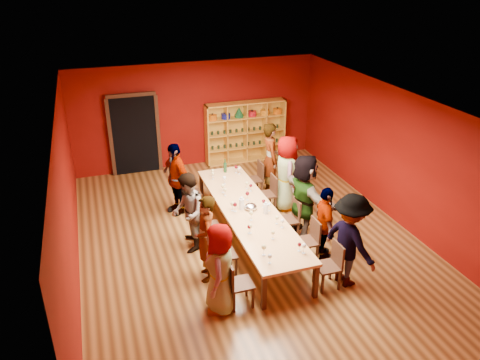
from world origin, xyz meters
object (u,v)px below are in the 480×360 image
person_left_4 (176,179)px  chair_person_right_4 (256,177)px  person_right_2 (304,196)px  person_left_1 (206,239)px  shelving_unit (245,129)px  wine_bottle (225,167)px  chair_person_right_1 (310,238)px  person_right_3 (286,173)px  person_right_4 (270,159)px  person_left_0 (220,269)px  chair_person_left_0 (236,282)px  person_right_0 (350,240)px  chair_person_left_1 (221,252)px  chair_person_right_0 (332,263)px  person_left_2 (188,213)px  person_right_1 (325,224)px  chair_person_right_3 (269,192)px  spittoon_bowl (251,207)px  chair_person_left_2 (206,224)px  chair_person_right_2 (291,217)px  tasting_table (249,211)px  chair_person_left_4 (189,191)px

person_left_4 → chair_person_right_4: bearing=77.5°
person_left_4 → person_right_2: size_ratio=0.92×
person_left_1 → chair_person_right_4: person_left_1 is taller
shelving_unit → wine_bottle: (-1.31, -2.33, -0.10)m
chair_person_right_1 → person_right_3: size_ratio=0.48×
person_right_3 → person_right_4: size_ratio=0.97×
person_left_0 → shelving_unit: bearing=178.1°
chair_person_left_0 → person_right_0: bearing=-0.7°
person_left_0 → chair_person_left_1: size_ratio=1.85×
person_left_0 → chair_person_right_4: size_ratio=1.85×
person_right_3 → person_right_4: bearing=14.8°
person_left_4 → wine_bottle: bearing=81.5°
chair_person_right_0 → person_left_2: bearing=136.8°
person_left_4 → person_left_0: bearing=-19.3°
wine_bottle → person_right_1: bearing=-69.8°
person_right_0 → person_left_4: bearing=19.5°
chair_person_right_3 → spittoon_bowl: (-0.87, -1.12, 0.32)m
chair_person_left_2 → chair_person_right_2: bearing=-8.4°
tasting_table → chair_person_right_2: (0.91, -0.16, -0.20)m
chair_person_left_0 → chair_person_right_1: (1.82, 0.86, 0.00)m
chair_person_left_0 → chair_person_left_4: 3.66m
person_left_0 → wine_bottle: (1.27, 3.91, 0.06)m
shelving_unit → chair_person_right_0: size_ratio=2.70×
chair_person_right_0 → person_right_0: person_right_0 is taller
chair_person_left_2 → spittoon_bowl: (0.95, -0.12, 0.32)m
person_left_4 → person_right_1: bearing=21.1°
person_left_1 → chair_person_left_4: (0.27, 2.72, -0.36)m
chair_person_left_1 → person_left_4: (-0.29, 2.72, 0.38)m
person_left_0 → person_right_4: bearing=168.4°
person_right_2 → chair_person_right_3: (-0.28, 1.28, -0.45)m
chair_person_right_3 → spittoon_bowl: chair_person_right_3 is taller
chair_person_right_1 → chair_person_right_2: 0.90m
chair_person_left_2 → person_right_1: bearing=-28.9°
person_right_0 → chair_person_right_3: (-0.33, 3.06, -0.41)m
chair_person_right_3 → wine_bottle: (-0.83, 0.88, 0.38)m
chair_person_right_0 → person_right_0: 0.53m
shelving_unit → chair_person_left_0: 6.67m
chair_person_left_4 → chair_person_right_0: (1.82, -3.69, 0.00)m
chair_person_right_3 → chair_person_right_2: bearing=-90.0°
chair_person_left_2 → person_right_0: person_right_0 is taller
chair_person_left_0 → chair_person_left_2: bearing=90.0°
person_right_2 → chair_person_right_4: (-0.28, 2.16, -0.45)m
person_right_1 → person_right_3: bearing=8.3°
person_right_4 → chair_person_right_0: bearing=-176.3°
person_left_4 → chair_person_left_2: bearing=-9.5°
person_left_4 → chair_person_right_4: 2.16m
chair_person_right_0 → wine_bottle: size_ratio=2.62×
chair_person_right_1 → person_right_1: size_ratio=0.58×
person_left_2 → person_right_2: person_right_2 is taller
person_right_2 → person_left_2: bearing=77.2°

